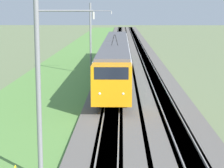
# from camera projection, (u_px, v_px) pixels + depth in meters

# --- Properties ---
(ballast_main) EXTENTS (240.00, 4.40, 0.30)m
(ballast_main) POSITION_uv_depth(u_px,v_px,m) (117.00, 64.00, 60.04)
(ballast_main) COLOR #605B56
(ballast_main) RESTS_ON ground
(ballast_adjacent) EXTENTS (240.00, 4.40, 0.30)m
(ballast_adjacent) POSITION_uv_depth(u_px,v_px,m) (147.00, 64.00, 59.95)
(ballast_adjacent) COLOR #605B56
(ballast_adjacent) RESTS_ON ground
(track_main) EXTENTS (240.00, 1.57, 0.45)m
(track_main) POSITION_uv_depth(u_px,v_px,m) (117.00, 64.00, 60.04)
(track_main) COLOR #4C4238
(track_main) RESTS_ON ground
(track_adjacent) EXTENTS (240.00, 1.57, 0.45)m
(track_adjacent) POSITION_uv_depth(u_px,v_px,m) (147.00, 64.00, 59.95)
(track_adjacent) COLOR #4C4238
(track_adjacent) RESTS_ON ground
(grass_verge) EXTENTS (240.00, 9.53, 0.12)m
(grass_verge) POSITION_uv_depth(u_px,v_px,m) (74.00, 64.00, 60.19)
(grass_verge) COLOR #5B8E42
(grass_verge) RESTS_ON ground
(passenger_train) EXTENTS (40.81, 2.93, 5.13)m
(passenger_train) POSITION_uv_depth(u_px,v_px,m) (116.00, 55.00, 49.76)
(passenger_train) COLOR orange
(passenger_train) RESTS_ON ground
(catenary_mast_near) EXTENTS (0.22, 2.56, 8.42)m
(catenary_mast_near) POSITION_uv_depth(u_px,v_px,m) (40.00, 85.00, 18.78)
(catenary_mast_near) COLOR slate
(catenary_mast_near) RESTS_ON ground
(catenary_mast_mid) EXTENTS (0.22, 2.56, 8.28)m
(catenary_mast_mid) POSITION_uv_depth(u_px,v_px,m) (91.00, 38.00, 50.03)
(catenary_mast_mid) COLOR slate
(catenary_mast_mid) RESTS_ON ground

